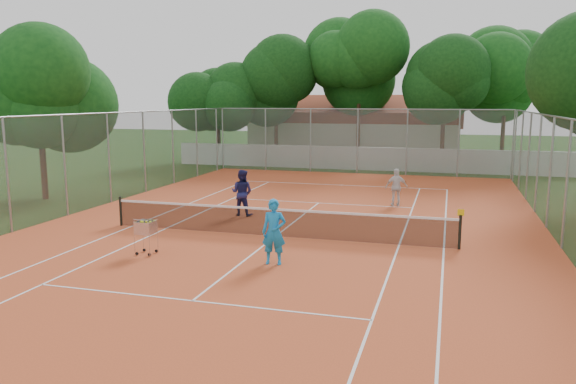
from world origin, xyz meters
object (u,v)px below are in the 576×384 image
(player_near, at_px, (274,232))
(player_far_right, at_px, (396,187))
(ball_hopper, at_px, (146,236))
(clubhouse, at_px, (357,128))
(tennis_net, at_px, (276,222))
(player_far_left, at_px, (242,193))

(player_near, xyz_separation_m, player_far_right, (2.47, 9.78, -0.11))
(player_near, distance_m, player_far_right, 10.09)
(player_near, relative_size, ball_hopper, 1.67)
(clubhouse, height_order, ball_hopper, clubhouse)
(tennis_net, height_order, player_near, player_near)
(clubhouse, distance_m, ball_hopper, 32.24)
(tennis_net, xyz_separation_m, player_far_right, (3.38, 6.71, 0.32))
(player_far_left, xyz_separation_m, ball_hopper, (-0.72, -6.14, -0.36))
(player_far_left, bearing_deg, ball_hopper, 87.55)
(tennis_net, distance_m, ball_hopper, 4.40)
(ball_hopper, bearing_deg, player_far_left, 103.79)
(player_near, distance_m, ball_hopper, 3.98)
(clubhouse, height_order, player_far_right, clubhouse)
(tennis_net, height_order, player_far_right, player_far_right)
(tennis_net, xyz_separation_m, clubhouse, (-2.00, 29.00, 1.69))
(clubhouse, xyz_separation_m, player_near, (2.91, -32.07, -1.26))
(player_far_left, distance_m, player_far_right, 6.83)
(clubhouse, distance_m, player_near, 32.23)
(player_far_left, bearing_deg, clubhouse, -86.45)
(player_near, bearing_deg, tennis_net, 98.99)
(player_far_left, height_order, ball_hopper, player_far_left)
(ball_hopper, bearing_deg, player_near, 22.08)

